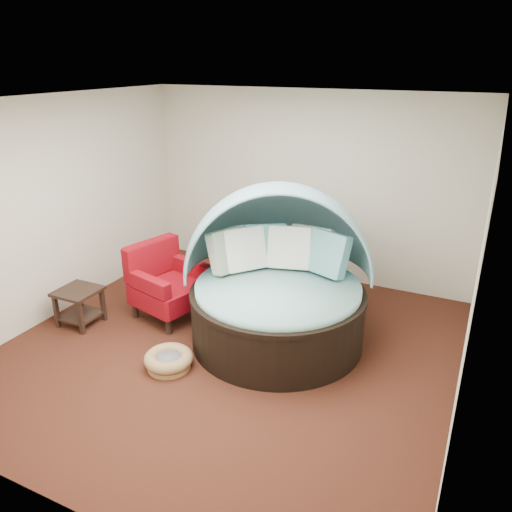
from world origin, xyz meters
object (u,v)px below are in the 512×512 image
at_px(pet_basket, 169,360).
at_px(side_table, 79,302).
at_px(red_armchair, 167,283).
at_px(canopy_daybed, 278,270).

distance_m(pet_basket, side_table, 1.64).
xyz_separation_m(red_armchair, side_table, (-0.86, -0.70, -0.14)).
relative_size(pet_basket, side_table, 1.22).
bearing_deg(red_armchair, canopy_daybed, 19.25).
relative_size(red_armchair, side_table, 2.03).
height_order(canopy_daybed, pet_basket, canopy_daybed).
bearing_deg(pet_basket, red_armchair, 125.06).
bearing_deg(canopy_daybed, pet_basket, -148.95).
bearing_deg(side_table, canopy_daybed, 19.04).
bearing_deg(side_table, pet_basket, -11.85).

